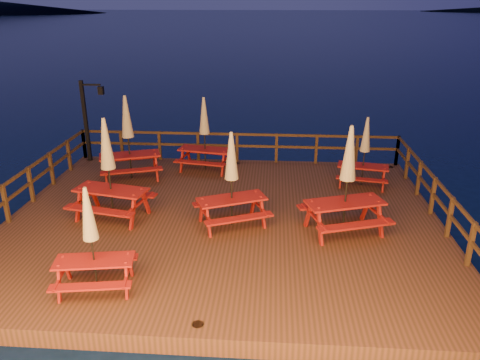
{
  "coord_description": "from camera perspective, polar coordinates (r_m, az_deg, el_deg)",
  "views": [
    {
      "loc": [
        1.32,
        -11.74,
        6.14
      ],
      "look_at": [
        0.42,
        0.6,
        1.31
      ],
      "focal_mm": 35.0,
      "sensor_mm": 36.0,
      "label": 1
    }
  ],
  "objects": [
    {
      "name": "ground",
      "position": [
        13.31,
        -2.0,
        -6.14
      ],
      "size": [
        500.0,
        500.0,
        0.0
      ],
      "primitive_type": "plane",
      "color": "black",
      "rests_on": "ground"
    },
    {
      "name": "deck",
      "position": [
        13.22,
        -2.01,
        -5.37
      ],
      "size": [
        12.0,
        10.0,
        0.4
      ],
      "primitive_type": "cube",
      "color": "#422915",
      "rests_on": "ground"
    },
    {
      "name": "deck_piles",
      "position": [
        13.45,
        -1.98,
        -7.27
      ],
      "size": [
        11.44,
        9.44,
        1.4
      ],
      "color": "#362411",
      "rests_on": "ground"
    },
    {
      "name": "railing",
      "position": [
        14.46,
        -1.32,
        1.22
      ],
      "size": [
        11.8,
        9.75,
        1.1
      ],
      "color": "#362411",
      "rests_on": "deck"
    },
    {
      "name": "lamp_post",
      "position": [
        18.05,
        -17.93,
        7.69
      ],
      "size": [
        0.85,
        0.18,
        3.0
      ],
      "color": "black",
      "rests_on": "deck"
    },
    {
      "name": "picnic_table_0",
      "position": [
        15.92,
        -13.48,
        5.19
      ],
      "size": [
        2.4,
        2.19,
        2.83
      ],
      "rotation": [
        0.0,
        0.0,
        0.34
      ],
      "color": "maroon",
      "rests_on": "deck"
    },
    {
      "name": "picnic_table_1",
      "position": [
        15.47,
        14.96,
        3.48
      ],
      "size": [
        1.82,
        1.6,
        2.28
      ],
      "rotation": [
        0.0,
        0.0,
        -0.2
      ],
      "color": "maroon",
      "rests_on": "deck"
    },
    {
      "name": "picnic_table_2",
      "position": [
        13.07,
        -15.74,
        1.47
      ],
      "size": [
        2.29,
        2.02,
        2.84
      ],
      "rotation": [
        0.0,
        0.0,
        -0.22
      ],
      "color": "maroon",
      "rests_on": "deck"
    },
    {
      "name": "picnic_table_3",
      "position": [
        16.37,
        -4.34,
        5.73
      ],
      "size": [
        2.06,
        1.8,
        2.6
      ],
      "rotation": [
        0.0,
        0.0,
        -0.18
      ],
      "color": "maroon",
      "rests_on": "deck"
    },
    {
      "name": "picnic_table_4",
      "position": [
        10.01,
        -17.69,
        -6.76
      ],
      "size": [
        1.8,
        1.57,
        2.31
      ],
      "rotation": [
        0.0,
        0.0,
        0.16
      ],
      "color": "maroon",
      "rests_on": "deck"
    },
    {
      "name": "picnic_table_5",
      "position": [
        12.2,
        -1.04,
        0.23
      ],
      "size": [
        2.26,
        2.09,
        2.59
      ],
      "rotation": [
        0.0,
        0.0,
        0.41
      ],
      "color": "maroon",
      "rests_on": "deck"
    },
    {
      "name": "picnic_table_6",
      "position": [
        12.07,
        12.94,
        0.16
      ],
      "size": [
        2.42,
        2.2,
        2.86
      ],
      "rotation": [
        0.0,
        0.0,
        0.32
      ],
      "color": "maroon",
      "rests_on": "deck"
    }
  ]
}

